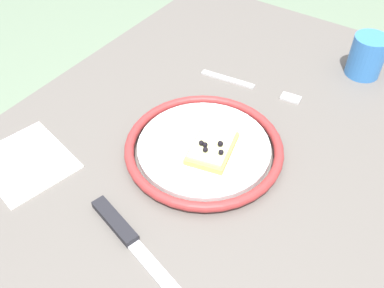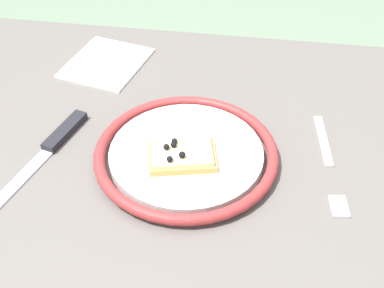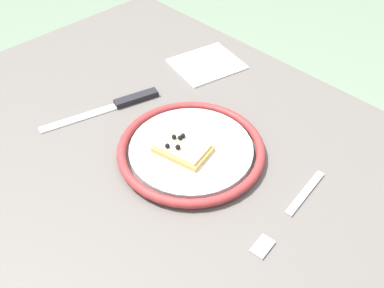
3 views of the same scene
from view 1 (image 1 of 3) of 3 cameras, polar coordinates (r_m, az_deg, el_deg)
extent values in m
cube|color=#5B5651|center=(0.70, 1.68, -2.98)|extent=(1.08, 0.73, 0.03)
cylinder|color=#4C4742|center=(1.37, 1.47, 3.83)|extent=(0.05, 0.05, 0.74)
cylinder|color=white|center=(0.69, 1.59, -0.63)|extent=(0.22, 0.22, 0.02)
torus|color=maroon|center=(0.69, 1.60, -0.39)|extent=(0.26, 0.26, 0.02)
cube|color=tan|center=(0.68, 2.70, -0.56)|extent=(0.10, 0.08, 0.01)
cube|color=#E4E493|center=(0.67, 2.72, -0.08)|extent=(0.09, 0.07, 0.01)
sphere|color=black|center=(0.66, 1.42, -0.21)|extent=(0.01, 0.01, 0.01)
sphere|color=black|center=(0.65, 1.79, -0.74)|extent=(0.01, 0.01, 0.01)
sphere|color=black|center=(0.66, 3.80, 0.05)|extent=(0.01, 0.01, 0.01)
sphere|color=black|center=(0.66, 1.44, 0.35)|extent=(0.01, 0.01, 0.01)
sphere|color=black|center=(0.65, 3.75, -1.26)|extent=(0.01, 0.01, 0.01)
cube|color=silver|center=(0.56, -3.26, -18.11)|extent=(0.06, 0.15, 0.00)
cube|color=black|center=(0.62, -10.28, -10.04)|extent=(0.04, 0.09, 0.01)
cube|color=silver|center=(0.85, 4.80, 8.61)|extent=(0.03, 0.11, 0.00)
cube|color=silver|center=(0.82, 13.03, 6.00)|extent=(0.03, 0.04, 0.00)
cylinder|color=#3372BF|center=(0.91, 22.30, 10.80)|extent=(0.07, 0.07, 0.08)
cube|color=white|center=(0.73, -21.25, -2.23)|extent=(0.15, 0.17, 0.00)
camera|label=2|loc=(0.57, 69.64, 19.06)|focal=48.68mm
camera|label=3|loc=(0.80, 53.08, 33.03)|focal=39.86mm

